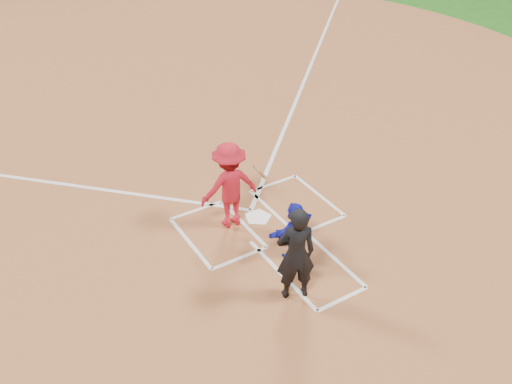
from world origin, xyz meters
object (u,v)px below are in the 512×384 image
catcher (294,230)px  umpire (296,254)px  batter_at_plate (230,186)px  home_plate (258,217)px

catcher → umpire: bearing=45.7°
catcher → batter_at_plate: bearing=-80.0°
home_plate → umpire: bearing=73.7°
catcher → batter_at_plate: 1.62m
batter_at_plate → catcher: bearing=-69.9°
umpire → batter_at_plate: 2.39m
catcher → batter_at_plate: (-0.54, 1.48, 0.35)m
batter_at_plate → umpire: bearing=-91.9°
umpire → batter_at_plate: (0.08, 2.39, 0.00)m
catcher → umpire: (-0.62, -0.91, 0.34)m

